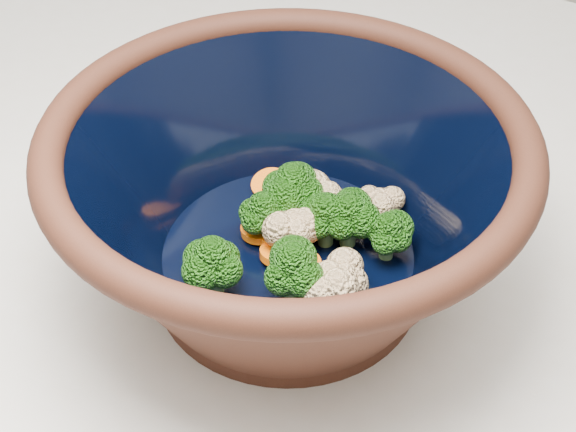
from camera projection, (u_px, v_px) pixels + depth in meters
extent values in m
cylinder|color=black|center=(288.00, 276.00, 0.61)|extent=(0.20, 0.20, 0.01)
torus|color=black|center=(288.00, 139.00, 0.52)|extent=(0.33, 0.33, 0.02)
cylinder|color=black|center=(288.00, 253.00, 0.59)|extent=(0.19, 0.19, 0.00)
cylinder|color=#608442|center=(293.00, 209.00, 0.61)|extent=(0.01, 0.01, 0.02)
ellipsoid|color=#256413|center=(293.00, 183.00, 0.59)|extent=(0.04, 0.04, 0.04)
cylinder|color=#608442|center=(214.00, 282.00, 0.55)|extent=(0.01, 0.01, 0.02)
ellipsoid|color=#256413|center=(212.00, 257.00, 0.54)|extent=(0.04, 0.04, 0.04)
cylinder|color=#608442|center=(264.00, 230.00, 0.59)|extent=(0.01, 0.01, 0.02)
ellipsoid|color=#256413|center=(264.00, 209.00, 0.58)|extent=(0.04, 0.04, 0.03)
cylinder|color=#608442|center=(325.00, 234.00, 0.59)|extent=(0.01, 0.01, 0.02)
ellipsoid|color=#256413|center=(326.00, 211.00, 0.57)|extent=(0.04, 0.04, 0.03)
cylinder|color=#608442|center=(348.00, 234.00, 0.59)|extent=(0.01, 0.01, 0.02)
ellipsoid|color=#256413|center=(349.00, 211.00, 0.57)|extent=(0.04, 0.04, 0.03)
cylinder|color=#608442|center=(294.00, 289.00, 0.55)|extent=(0.01, 0.01, 0.02)
ellipsoid|color=#256413|center=(294.00, 264.00, 0.53)|extent=(0.04, 0.04, 0.04)
cylinder|color=#608442|center=(387.00, 249.00, 0.58)|extent=(0.01, 0.01, 0.02)
ellipsoid|color=#256413|center=(389.00, 229.00, 0.57)|extent=(0.03, 0.03, 0.03)
sphere|color=beige|center=(301.00, 190.00, 0.62)|extent=(0.03, 0.03, 0.03)
sphere|color=beige|center=(318.00, 218.00, 0.59)|extent=(0.03, 0.03, 0.03)
sphere|color=beige|center=(290.00, 223.00, 0.59)|extent=(0.03, 0.03, 0.03)
sphere|color=beige|center=(313.00, 204.00, 0.61)|extent=(0.03, 0.03, 0.03)
sphere|color=beige|center=(325.00, 287.00, 0.54)|extent=(0.03, 0.03, 0.03)
sphere|color=beige|center=(346.00, 284.00, 0.54)|extent=(0.03, 0.03, 0.03)
sphere|color=beige|center=(292.00, 230.00, 0.58)|extent=(0.03, 0.03, 0.03)
sphere|color=beige|center=(380.00, 204.00, 0.61)|extent=(0.03, 0.03, 0.03)
cylinder|color=orange|center=(281.00, 253.00, 0.58)|extent=(0.03, 0.03, 0.01)
cylinder|color=orange|center=(276.00, 239.00, 0.59)|extent=(0.02, 0.02, 0.01)
cylinder|color=orange|center=(303.00, 265.00, 0.57)|extent=(0.03, 0.03, 0.01)
cylinder|color=orange|center=(286.00, 251.00, 0.58)|extent=(0.03, 0.03, 0.01)
cylinder|color=orange|center=(270.00, 185.00, 0.64)|extent=(0.03, 0.03, 0.01)
cylinder|color=orange|center=(261.00, 229.00, 0.60)|extent=(0.03, 0.03, 0.01)
cylinder|color=orange|center=(288.00, 244.00, 0.59)|extent=(0.03, 0.03, 0.01)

